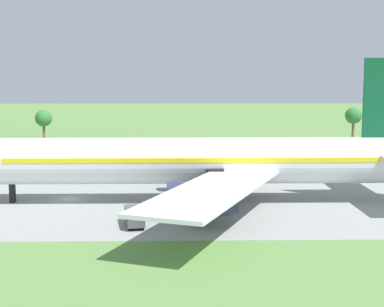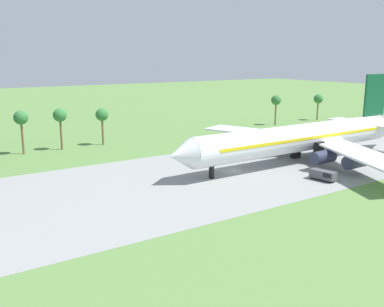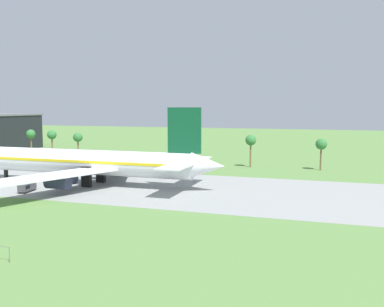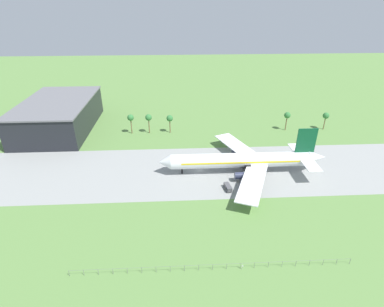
{
  "view_description": "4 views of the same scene",
  "coord_description": "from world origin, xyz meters",
  "px_view_note": "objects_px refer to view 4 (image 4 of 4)",
  "views": [
    {
      "loc": [
        16.01,
        -83.42,
        17.6
      ],
      "look_at": [
        17.73,
        -2.09,
        6.87
      ],
      "focal_mm": 55.0,
      "sensor_mm": 36.0,
      "label": 1
    },
    {
      "loc": [
        -57.16,
        -70.97,
        24.49
      ],
      "look_at": [
        -12.25,
        -2.09,
        5.87
      ],
      "focal_mm": 40.0,
      "sensor_mm": 36.0,
      "label": 2
    },
    {
      "loc": [
        79.42,
        -98.79,
        20.22
      ],
      "look_at": [
        47.71,
        -2.09,
        9.11
      ],
      "focal_mm": 40.0,
      "sensor_mm": 36.0,
      "label": 3
    },
    {
      "loc": [
        -9.06,
        -114.55,
        68.95
      ],
      "look_at": [
        -2.68,
        5.0,
        6.0
      ],
      "focal_mm": 28.0,
      "sensor_mm": 36.0,
      "label": 4
    }
  ],
  "objects_px": {
    "baggage_tug": "(228,187)",
    "no_stopping_sign": "(242,267)",
    "jet_airliner": "(244,160)",
    "terminal_building": "(59,115)"
  },
  "relations": [
    {
      "from": "baggage_tug",
      "to": "no_stopping_sign",
      "type": "height_order",
      "value": "baggage_tug"
    },
    {
      "from": "jet_airliner",
      "to": "no_stopping_sign",
      "type": "xyz_separation_m",
      "value": [
        -11.1,
        -53.22,
        -4.75
      ]
    },
    {
      "from": "jet_airliner",
      "to": "no_stopping_sign",
      "type": "relative_size",
      "value": 43.59
    },
    {
      "from": "jet_airliner",
      "to": "terminal_building",
      "type": "distance_m",
      "value": 110.54
    },
    {
      "from": "baggage_tug",
      "to": "terminal_building",
      "type": "relative_size",
      "value": 0.09
    },
    {
      "from": "baggage_tug",
      "to": "no_stopping_sign",
      "type": "relative_size",
      "value": 3.29
    },
    {
      "from": "jet_airliner",
      "to": "baggage_tug",
      "type": "distance_m",
      "value": 16.95
    },
    {
      "from": "baggage_tug",
      "to": "no_stopping_sign",
      "type": "bearing_deg",
      "value": -93.25
    },
    {
      "from": "no_stopping_sign",
      "to": "baggage_tug",
      "type": "bearing_deg",
      "value": 86.75
    },
    {
      "from": "baggage_tug",
      "to": "terminal_building",
      "type": "height_order",
      "value": "terminal_building"
    }
  ]
}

